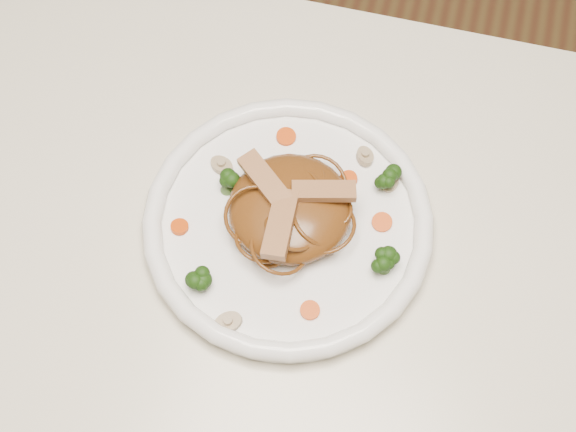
# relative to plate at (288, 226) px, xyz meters

# --- Properties ---
(table) EXTENTS (1.20, 0.80, 0.75)m
(table) POSITION_rel_plate_xyz_m (0.03, -0.10, -0.11)
(table) COLOR beige
(table) RESTS_ON ground
(plate) EXTENTS (0.33, 0.33, 0.02)m
(plate) POSITION_rel_plate_xyz_m (0.00, 0.00, 0.00)
(plate) COLOR white
(plate) RESTS_ON table
(noodle_mound) EXTENTS (0.14, 0.14, 0.04)m
(noodle_mound) POSITION_rel_plate_xyz_m (0.00, 0.01, 0.03)
(noodle_mound) COLOR #5F3212
(noodle_mound) RESTS_ON plate
(chicken_a) EXTENTS (0.07, 0.04, 0.01)m
(chicken_a) POSITION_rel_plate_xyz_m (0.03, 0.02, 0.05)
(chicken_a) COLOR #AB7751
(chicken_a) RESTS_ON noodle_mound
(chicken_b) EXTENTS (0.06, 0.06, 0.01)m
(chicken_b) POSITION_rel_plate_xyz_m (-0.03, 0.02, 0.05)
(chicken_b) COLOR #AB7751
(chicken_b) RESTS_ON noodle_mound
(chicken_c) EXTENTS (0.03, 0.07, 0.01)m
(chicken_c) POSITION_rel_plate_xyz_m (-0.00, -0.02, 0.05)
(chicken_c) COLOR #AB7751
(chicken_c) RESTS_ON noodle_mound
(broccoli_0) EXTENTS (0.03, 0.03, 0.03)m
(broccoli_0) POSITION_rel_plate_xyz_m (0.09, 0.07, 0.02)
(broccoli_0) COLOR #1E440E
(broccoli_0) RESTS_ON plate
(broccoli_1) EXTENTS (0.03, 0.03, 0.03)m
(broccoli_1) POSITION_rel_plate_xyz_m (-0.07, 0.02, 0.02)
(broccoli_1) COLOR #1E440E
(broccoli_1) RESTS_ON plate
(broccoli_2) EXTENTS (0.03, 0.03, 0.03)m
(broccoli_2) POSITION_rel_plate_xyz_m (-0.07, -0.08, 0.02)
(broccoli_2) COLOR #1E440E
(broccoli_2) RESTS_ON plate
(broccoli_3) EXTENTS (0.03, 0.03, 0.03)m
(broccoli_3) POSITION_rel_plate_xyz_m (0.10, -0.03, 0.02)
(broccoli_3) COLOR #1E440E
(broccoli_3) RESTS_ON plate
(carrot_0) EXTENTS (0.02, 0.02, 0.00)m
(carrot_0) POSITION_rel_plate_xyz_m (0.05, 0.06, 0.01)
(carrot_0) COLOR #D94407
(carrot_0) RESTS_ON plate
(carrot_1) EXTENTS (0.02, 0.02, 0.00)m
(carrot_1) POSITION_rel_plate_xyz_m (-0.10, -0.03, 0.01)
(carrot_1) COLOR #D94407
(carrot_1) RESTS_ON plate
(carrot_2) EXTENTS (0.03, 0.03, 0.00)m
(carrot_2) POSITION_rel_plate_xyz_m (0.09, 0.02, 0.01)
(carrot_2) COLOR #D94407
(carrot_2) RESTS_ON plate
(carrot_3) EXTENTS (0.02, 0.02, 0.00)m
(carrot_3) POSITION_rel_plate_xyz_m (-0.03, 0.10, 0.01)
(carrot_3) COLOR #D94407
(carrot_3) RESTS_ON plate
(carrot_4) EXTENTS (0.02, 0.02, 0.00)m
(carrot_4) POSITION_rel_plate_xyz_m (0.04, -0.09, 0.01)
(carrot_4) COLOR #D94407
(carrot_4) RESTS_ON plate
(mushroom_0) EXTENTS (0.04, 0.04, 0.01)m
(mushroom_0) POSITION_rel_plate_xyz_m (-0.03, -0.12, 0.01)
(mushroom_0) COLOR #B9AB8B
(mushroom_0) RESTS_ON plate
(mushroom_1) EXTENTS (0.03, 0.03, 0.01)m
(mushroom_1) POSITION_rel_plate_xyz_m (0.09, 0.07, 0.01)
(mushroom_1) COLOR #B9AB8B
(mushroom_1) RESTS_ON plate
(mushroom_2) EXTENTS (0.04, 0.04, 0.01)m
(mushroom_2) POSITION_rel_plate_xyz_m (-0.08, 0.05, 0.01)
(mushroom_2) COLOR #B9AB8B
(mushroom_2) RESTS_ON plate
(mushroom_3) EXTENTS (0.03, 0.03, 0.01)m
(mushroom_3) POSITION_rel_plate_xyz_m (0.06, 0.09, 0.01)
(mushroom_3) COLOR #B9AB8B
(mushroom_3) RESTS_ON plate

